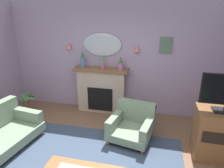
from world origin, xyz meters
name	(u,v)px	position (x,y,z in m)	size (l,w,h in m)	color
wall_back	(115,58)	(0.00, 2.53, 1.38)	(6.42, 0.10, 2.76)	#9E8CA8
fireplace	(101,90)	(-0.32, 2.30, 0.57)	(1.36, 0.36, 1.16)	tan
mantel_vase_left	(83,59)	(-0.77, 2.28, 1.36)	(0.10, 0.10, 0.41)	#4C7093
mantel_vase_right	(102,62)	(-0.27, 2.28, 1.33)	(0.10, 0.10, 0.34)	#9E6084
mantel_vase_centre	(121,64)	(0.18, 2.28, 1.30)	(0.14, 0.14, 0.32)	#9E6084
wall_mirror	(102,45)	(-0.32, 2.45, 1.71)	(0.96, 0.06, 0.56)	#B2BCC6
wall_sconce_left	(69,46)	(-1.17, 2.40, 1.66)	(0.14, 0.14, 0.14)	#D17066
wall_sconce_right	(137,48)	(0.53, 2.40, 1.66)	(0.14, 0.14, 0.14)	#D17066
framed_picture	(166,45)	(1.18, 2.46, 1.75)	(0.28, 0.03, 0.36)	#4C6B56
armchair_beside_couch	(132,124)	(0.62, 1.30, 0.31)	(0.95, 0.96, 0.71)	gray
tv_cabinet	(219,134)	(2.16, 1.05, 0.45)	(0.80, 0.57, 0.90)	brown
potted_plant_small_fern	(28,101)	(-2.11, 1.78, 0.32)	(0.39, 0.40, 0.60)	brown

